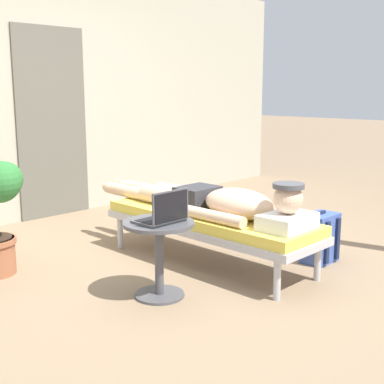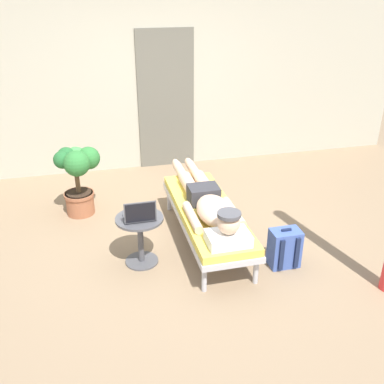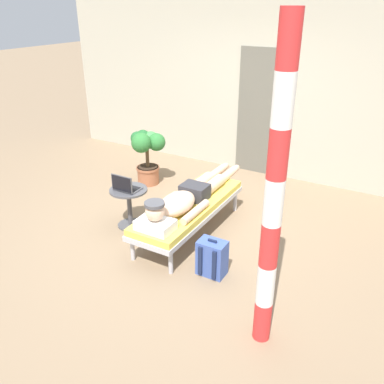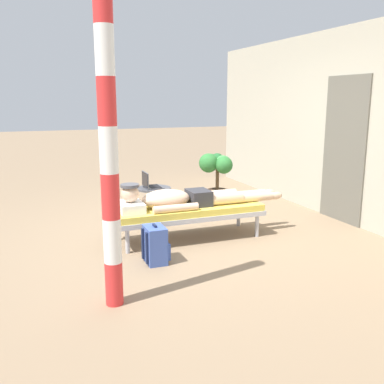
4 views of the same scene
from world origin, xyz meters
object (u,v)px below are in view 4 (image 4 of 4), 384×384
(potted_plant, at_px, (217,173))
(porch_post, at_px, (109,150))
(laptop, at_px, (150,184))
(backpack, at_px, (155,245))
(person_reclining, at_px, (184,199))
(lounge_chair, at_px, (188,212))
(side_table, at_px, (154,199))

(potted_plant, distance_m, porch_post, 3.63)
(laptop, bearing_deg, backpack, -13.76)
(person_reclining, height_order, potted_plant, potted_plant)
(person_reclining, relative_size, porch_post, 0.82)
(lounge_chair, xyz_separation_m, laptop, (-0.76, -0.28, 0.24))
(laptop, distance_m, potted_plant, 1.39)
(person_reclining, height_order, laptop, laptop)
(side_table, bearing_deg, laptop, -90.00)
(laptop, bearing_deg, person_reclining, 15.97)
(potted_plant, height_order, porch_post, porch_post)
(lounge_chair, bearing_deg, side_table, -163.33)
(person_reclining, distance_m, porch_post, 2.02)
(potted_plant, bearing_deg, backpack, -39.27)
(backpack, bearing_deg, lounge_chair, 135.98)
(lounge_chair, relative_size, side_table, 3.59)
(person_reclining, bearing_deg, porch_post, -38.94)
(side_table, height_order, backpack, side_table)
(side_table, bearing_deg, potted_plant, 115.21)
(laptop, bearing_deg, side_table, 90.00)
(person_reclining, xyz_separation_m, potted_plant, (-1.33, 1.05, 0.03))
(lounge_chair, relative_size, laptop, 6.05)
(laptop, xyz_separation_m, potted_plant, (-0.57, 1.27, -0.03))
(laptop, height_order, potted_plant, potted_plant)
(potted_plant, bearing_deg, person_reclining, -38.37)
(person_reclining, xyz_separation_m, porch_post, (1.44, -1.16, 0.81))
(potted_plant, bearing_deg, porch_post, -38.67)
(backpack, bearing_deg, potted_plant, 140.73)
(side_table, relative_size, potted_plant, 0.59)
(porch_post, bearing_deg, side_table, 155.59)
(person_reclining, distance_m, laptop, 0.79)
(lounge_chair, distance_m, potted_plant, 1.67)
(lounge_chair, height_order, laptop, laptop)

